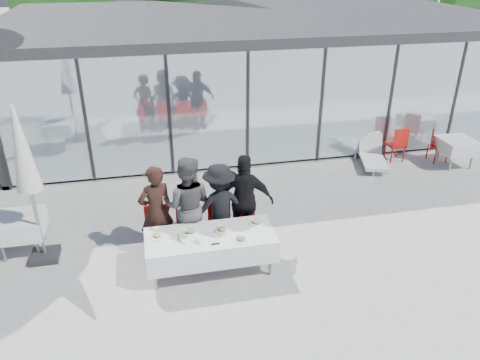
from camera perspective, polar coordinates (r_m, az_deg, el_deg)
name	(u,v)px	position (r m, az deg, el deg)	size (l,w,h in m)	color
ground	(242,262)	(8.80, 0.19, -9.99)	(90.00, 90.00, 0.00)	#A29F9A
pavilion	(248,53)	(15.78, 1.00, 15.22)	(14.80, 8.80, 3.44)	gray
dining_table	(211,245)	(8.32, -3.61, -7.92)	(2.26, 0.96, 0.75)	silver
diner_a	(156,211)	(8.71, -10.20, -3.75)	(0.66, 0.66, 1.81)	black
diner_chair_a	(158,228)	(8.89, -10.01, -5.82)	(0.44, 0.44, 0.97)	#B2110B
diner_b	(188,205)	(8.71, -6.41, -3.06)	(0.93, 0.93, 1.92)	#505050
diner_chair_b	(189,225)	(8.91, -6.27, -5.45)	(0.44, 0.44, 0.97)	#B2110B
diner_c	(220,206)	(8.82, -2.47, -3.24)	(1.11, 1.11, 1.72)	black
diner_chair_c	(220,221)	(8.98, -2.42, -5.05)	(0.44, 0.44, 0.97)	#B2110B
diner_d	(245,201)	(8.87, 0.61, -2.52)	(1.09, 1.09, 1.86)	black
diner_chair_d	(245,218)	(9.06, 0.61, -4.72)	(0.44, 0.44, 0.97)	#B2110B
plate_a	(157,236)	(8.25, -10.10, -6.69)	(0.27, 0.27, 0.07)	white
plate_b	(190,232)	(8.27, -6.07, -6.27)	(0.27, 0.27, 0.07)	white
plate_c	(222,229)	(8.29, -2.20, -6.03)	(0.27, 0.27, 0.07)	white
plate_d	(257,222)	(8.49, 2.03, -5.17)	(0.27, 0.27, 0.07)	white
plate_extra	(241,239)	(8.03, 0.09, -7.22)	(0.27, 0.27, 0.07)	white
juice_bottle	(179,237)	(8.05, -7.42, -6.90)	(0.06, 0.06, 0.16)	#7FB34A
drinking_glasses	(197,240)	(7.99, -5.24, -7.34)	(0.07, 0.07, 0.10)	silver
folded_eyeglasses	(215,244)	(7.95, -3.03, -7.78)	(0.14, 0.03, 0.01)	black
spare_table_left	(20,226)	(9.73, -25.23, -5.05)	(0.86, 0.86, 0.74)	silver
spare_table_right	(456,146)	(13.57, 24.88, 3.80)	(0.86, 0.86, 0.74)	silver
spare_chair_a	(436,142)	(13.68, 22.75, 4.30)	(0.61, 0.61, 0.97)	#B2110B
spare_chair_b	(398,143)	(13.26, 18.69, 4.32)	(0.47, 0.47, 0.97)	#B2110B
market_umbrella	(24,160)	(8.69, -24.83, 2.19)	(0.50, 0.50, 3.00)	black
lounger	(372,155)	(12.99, 15.83, 2.93)	(0.94, 1.45, 0.72)	silver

